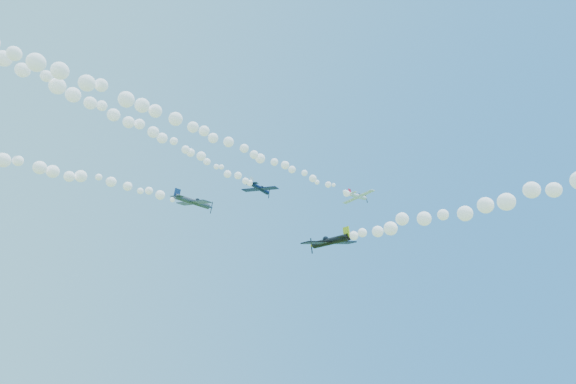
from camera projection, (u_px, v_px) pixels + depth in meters
plane_white at (358, 196)px, 99.35m from camera, size 7.02×7.31×2.16m
smoke_trail_white at (203, 131)px, 68.43m from camera, size 78.16×17.49×2.96m
plane_navy at (260, 188)px, 100.36m from camera, size 7.78×8.25×2.63m
smoke_trail_navy at (83, 98)px, 63.28m from camera, size 77.84×33.28×3.07m
plane_grey at (193, 202)px, 71.98m from camera, size 7.05×7.43×2.55m
plane_black at (329, 242)px, 60.51m from camera, size 8.05×7.69×2.25m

